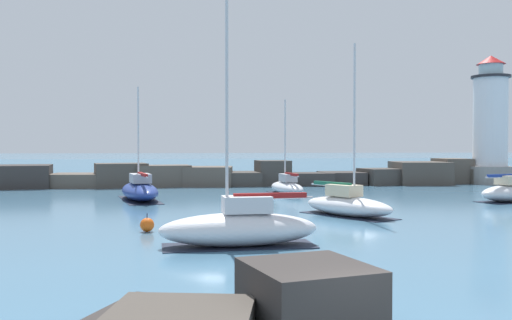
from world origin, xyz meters
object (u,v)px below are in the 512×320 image
at_px(lighthouse, 490,129).
at_px(sailboat_moored_3, 287,187).
at_px(sailboat_moored_4, 511,192).
at_px(mooring_buoy_far_side, 147,225).
at_px(sailboat_moored_6, 240,227).
at_px(sailboat_moored_2, 140,190).
at_px(sailboat_moored_5, 347,204).

height_order(lighthouse, sailboat_moored_3, lighthouse).
distance_m(sailboat_moored_4, mooring_buoy_far_side, 26.62).
bearing_deg(mooring_buoy_far_side, lighthouse, 40.15).
distance_m(lighthouse, sailboat_moored_6, 44.23).
distance_m(sailboat_moored_2, sailboat_moored_6, 20.21).
height_order(sailboat_moored_2, sailboat_moored_4, sailboat_moored_4).
distance_m(sailboat_moored_3, sailboat_moored_4, 16.53).
xyz_separation_m(sailboat_moored_5, sailboat_moored_6, (-7.05, -8.63, 0.10)).
xyz_separation_m(sailboat_moored_2, sailboat_moored_6, (4.90, -19.61, 0.03)).
distance_m(sailboat_moored_5, sailboat_moored_6, 11.15).
height_order(sailboat_moored_6, mooring_buoy_far_side, sailboat_moored_6).
bearing_deg(sailboat_moored_3, sailboat_moored_6, -105.84).
xyz_separation_m(sailboat_moored_2, sailboat_moored_4, (25.67, -4.93, -0.01)).
height_order(sailboat_moored_5, mooring_buoy_far_side, sailboat_moored_5).
distance_m(lighthouse, sailboat_moored_4, 20.46).
bearing_deg(sailboat_moored_4, lighthouse, 63.32).
relative_size(lighthouse, sailboat_moored_3, 1.71).
height_order(lighthouse, sailboat_moored_6, lighthouse).
relative_size(sailboat_moored_3, mooring_buoy_far_side, 9.15).
height_order(sailboat_moored_5, sailboat_moored_6, sailboat_moored_6).
height_order(lighthouse, sailboat_moored_5, lighthouse).
xyz_separation_m(lighthouse, sailboat_moored_3, (-23.12, -9.27, -5.05)).
bearing_deg(sailboat_moored_6, sailboat_moored_4, 35.25).
height_order(sailboat_moored_4, sailboat_moored_5, sailboat_moored_4).
xyz_separation_m(sailboat_moored_4, mooring_buoy_far_side, (-24.48, -10.44, -0.39)).
height_order(sailboat_moored_4, mooring_buoy_far_side, sailboat_moored_4).
distance_m(lighthouse, mooring_buoy_far_side, 44.02).
bearing_deg(sailboat_moored_6, sailboat_moored_5, 50.75).
bearing_deg(sailboat_moored_3, sailboat_moored_5, -88.09).
bearing_deg(sailboat_moored_2, mooring_buoy_far_side, -85.59).
bearing_deg(mooring_buoy_far_side, sailboat_moored_2, 94.41).
relative_size(sailboat_moored_2, mooring_buoy_far_side, 9.77).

